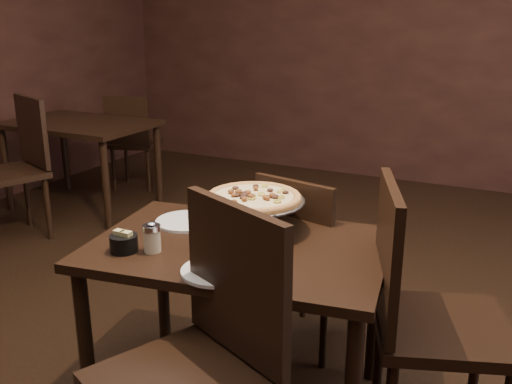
% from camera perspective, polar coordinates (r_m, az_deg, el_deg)
% --- Properties ---
extents(room, '(6.04, 7.04, 2.84)m').
position_cam_1_polar(room, '(2.10, -1.42, 14.05)').
color(room, black).
rests_on(room, ground).
extents(dining_table, '(1.20, 0.89, 0.69)m').
position_cam_1_polar(dining_table, '(2.21, -1.76, -7.40)').
color(dining_table, black).
rests_on(dining_table, ground).
extents(background_table, '(1.13, 0.76, 0.71)m').
position_cam_1_polar(background_table, '(4.77, -17.18, 5.63)').
color(background_table, black).
rests_on(background_table, ground).
extents(pizza_stand, '(0.41, 0.41, 0.17)m').
position_cam_1_polar(pizza_stand, '(2.25, -0.26, -0.61)').
color(pizza_stand, '#BBBAC1').
rests_on(pizza_stand, dining_table).
extents(parmesan_shaker, '(0.07, 0.07, 0.12)m').
position_cam_1_polar(parmesan_shaker, '(2.12, -10.36, -4.51)').
color(parmesan_shaker, beige).
rests_on(parmesan_shaker, dining_table).
extents(pepper_flake_shaker, '(0.06, 0.06, 0.11)m').
position_cam_1_polar(pepper_flake_shaker, '(2.10, -5.51, -4.59)').
color(pepper_flake_shaker, maroon).
rests_on(pepper_flake_shaker, dining_table).
extents(packet_caddy, '(0.10, 0.10, 0.08)m').
position_cam_1_polar(packet_caddy, '(2.15, -13.09, -4.94)').
color(packet_caddy, black).
rests_on(packet_caddy, dining_table).
extents(napkin_stack, '(0.20, 0.20, 0.02)m').
position_cam_1_polar(napkin_stack, '(1.90, 0.86, -8.43)').
color(napkin_stack, white).
rests_on(napkin_stack, dining_table).
extents(plate_left, '(0.25, 0.25, 0.01)m').
position_cam_1_polar(plate_left, '(2.40, -7.01, -2.93)').
color(plate_left, silver).
rests_on(plate_left, dining_table).
extents(plate_near, '(0.25, 0.25, 0.01)m').
position_cam_1_polar(plate_near, '(1.94, -3.88, -7.88)').
color(plate_near, silver).
rests_on(plate_near, dining_table).
extents(serving_spatula, '(0.16, 0.16, 0.02)m').
position_cam_1_polar(serving_spatula, '(2.00, 0.70, -3.04)').
color(serving_spatula, '#BBBAC1').
rests_on(serving_spatula, pizza_stand).
extents(chair_far, '(0.47, 0.47, 0.85)m').
position_cam_1_polar(chair_far, '(2.63, 5.06, -6.42)').
color(chair_far, black).
rests_on(chair_far, ground).
extents(chair_near, '(0.61, 0.61, 1.00)m').
position_cam_1_polar(chair_near, '(1.79, -5.41, -16.00)').
color(chair_near, black).
rests_on(chair_near, ground).
extents(chair_side, '(0.59, 0.59, 0.99)m').
position_cam_1_polar(chair_side, '(2.11, 16.19, -11.21)').
color(chair_side, black).
rests_on(chair_side, ground).
extents(bg_chair_far, '(0.50, 0.50, 0.85)m').
position_cam_1_polar(bg_chair_far, '(5.20, -12.24, 5.26)').
color(bg_chair_far, black).
rests_on(bg_chair_far, ground).
extents(bg_chair_near, '(0.60, 0.60, 0.98)m').
position_cam_1_polar(bg_chair_near, '(4.28, -22.80, 2.70)').
color(bg_chair_near, black).
rests_on(bg_chair_near, ground).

